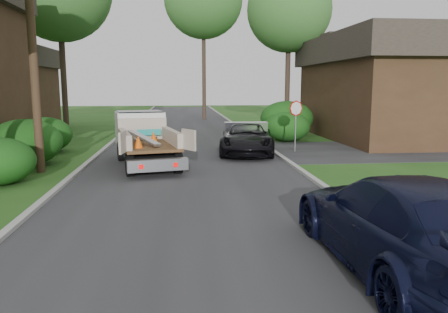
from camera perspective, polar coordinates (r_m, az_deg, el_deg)
name	(u,v)px	position (r m, az deg, el deg)	size (l,w,h in m)	color
ground	(194,204)	(11.92, -3.93, -6.20)	(120.00, 120.00, 0.00)	#214D16
road	(187,150)	(21.72, -4.83, 0.82)	(8.00, 90.00, 0.02)	#28282B
side_street	(427,150)	(24.13, 25.03, 0.83)	(16.00, 7.00, 0.02)	#28282B
curb_left	(103,150)	(22.03, -15.56, 0.78)	(0.20, 90.00, 0.12)	#9E9E99
curb_right	(268,148)	(22.16, 5.83, 1.12)	(0.20, 90.00, 0.12)	#9E9E99
stop_sign	(296,115)	(21.27, 9.36, 5.36)	(0.71, 0.32, 2.48)	slate
utility_pole	(32,28)	(17.36, -23.83, 15.10)	(2.42, 1.25, 10.00)	#382619
house_right	(401,86)	(28.77, 22.08, 8.55)	(9.72, 12.96, 6.20)	#3C2818
hedge_left_b	(25,142)	(19.13, -24.53, 1.70)	(2.86, 2.86, 1.87)	#11400E
hedge_left_c	(44,135)	(22.55, -22.43, 2.63)	(2.60, 2.60, 1.70)	#11400E
hedge_right_a	(287,127)	(25.35, 8.26, 3.89)	(2.60, 2.60, 1.70)	#11400E
hedge_right_b	(287,118)	(28.40, 8.18, 4.97)	(3.38, 3.38, 2.21)	#11400E
tree_right_far	(289,10)	(32.88, 8.50, 18.43)	(6.00, 6.00, 11.50)	#2D2119
flatbed_truck	(143,136)	(18.31, -10.50, 2.71)	(3.41, 5.87, 2.09)	black
black_pickup	(247,139)	(20.51, 3.00, 2.35)	(2.38, 5.15, 1.43)	black
navy_suv	(403,223)	(8.16, 22.35, -8.03)	(2.36, 5.80, 1.68)	black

